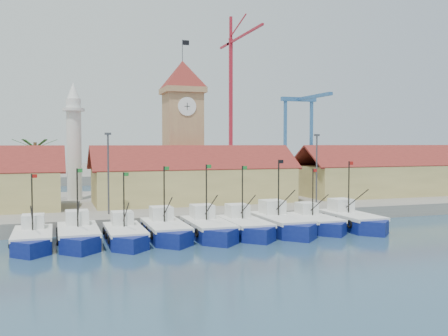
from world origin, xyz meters
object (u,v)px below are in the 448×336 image
object	(u,v)px
boat_4	(209,230)
minaret	(74,141)
boat_0	(32,240)
clock_tower	(183,125)

from	to	relation	value
boat_4	minaret	distance (m)	29.32
boat_4	minaret	xyz separation A→B (m)	(-11.79, 25.31, 8.94)
boat_0	minaret	xyz separation A→B (m)	(4.59, 25.09, 9.01)
minaret	boat_4	bearing A→B (deg)	-65.02
clock_tower	boat_4	bearing A→B (deg)	-97.83
boat_0	minaret	size ratio (longest dim) A/B	0.56
boat_0	minaret	bearing A→B (deg)	79.63
boat_0	clock_tower	world-z (taller)	clock_tower
boat_0	boat_4	distance (m)	16.39
boat_0	minaret	world-z (taller)	minaret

